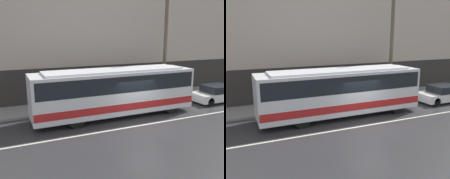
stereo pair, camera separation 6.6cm
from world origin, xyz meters
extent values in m
plane|color=#2D2D30|center=(0.00, 0.00, 0.00)|extent=(60.00, 60.00, 0.00)
cube|color=gray|center=(0.00, 5.45, 0.08)|extent=(60.00, 2.90, 0.15)
cube|color=#B7A899|center=(0.00, 7.05, 6.07)|extent=(60.00, 0.30, 12.13)
cube|color=#2D2B28|center=(0.00, 6.88, 1.40)|extent=(60.00, 0.06, 2.80)
cube|color=beige|center=(0.00, 0.00, 0.00)|extent=(54.00, 0.14, 0.01)
cube|color=silver|center=(-0.88, 2.28, 1.67)|extent=(10.70, 2.49, 2.65)
cube|color=#B21E1E|center=(-0.88, 2.28, 0.90)|extent=(10.64, 2.52, 0.45)
cube|color=black|center=(-0.88, 2.28, 2.31)|extent=(10.38, 2.51, 1.01)
cube|color=orange|center=(4.42, 2.28, 2.81)|extent=(0.12, 1.87, 0.28)
cube|color=silver|center=(-0.88, 2.28, 3.06)|extent=(9.09, 2.12, 0.12)
cylinder|color=black|center=(2.87, 1.19, 0.55)|extent=(1.10, 0.28, 1.10)
cylinder|color=black|center=(2.87, 3.36, 0.55)|extent=(1.10, 0.28, 1.10)
cylinder|color=black|center=(-3.83, 1.19, 0.55)|extent=(1.10, 0.28, 1.10)
cylinder|color=black|center=(-3.83, 3.36, 0.55)|extent=(1.10, 0.28, 1.10)
cube|color=silver|center=(8.27, 2.28, 0.47)|extent=(4.53, 1.88, 0.61)
cube|color=black|center=(8.16, 2.28, 1.05)|extent=(2.17, 1.69, 0.55)
cylinder|color=black|center=(9.88, 3.12, 0.31)|extent=(0.62, 0.20, 0.62)
cylinder|color=black|center=(6.66, 1.43, 0.31)|extent=(0.62, 0.20, 0.62)
cylinder|color=black|center=(6.66, 3.12, 0.31)|extent=(0.62, 0.20, 0.62)
cylinder|color=brown|center=(4.54, 4.52, 4.51)|extent=(0.27, 0.27, 8.72)
camera|label=1|loc=(-7.49, -12.08, 5.32)|focal=40.00mm
camera|label=2|loc=(-7.43, -12.11, 5.32)|focal=40.00mm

